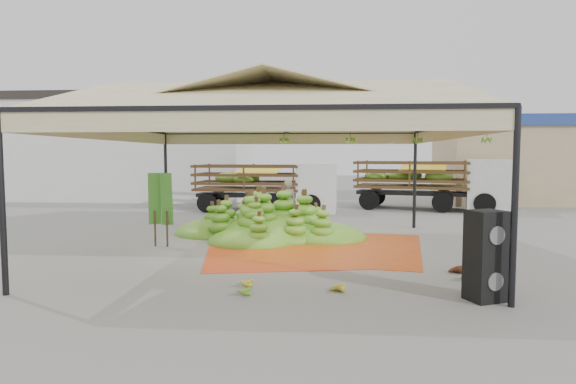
# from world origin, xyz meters

# --- Properties ---
(ground) EXTENTS (90.00, 90.00, 0.00)m
(ground) POSITION_xyz_m (0.00, 0.00, 0.00)
(ground) COLOR slate
(ground) RESTS_ON ground
(canopy_tent) EXTENTS (8.10, 8.10, 4.00)m
(canopy_tent) POSITION_xyz_m (0.00, 0.00, 3.30)
(canopy_tent) COLOR black
(canopy_tent) RESTS_ON ground
(building_white) EXTENTS (14.30, 6.30, 5.40)m
(building_white) POSITION_xyz_m (-10.00, 14.00, 2.71)
(building_white) COLOR silver
(building_white) RESTS_ON ground
(building_tan) EXTENTS (6.30, 5.30, 4.10)m
(building_tan) POSITION_xyz_m (10.00, 13.00, 2.07)
(building_tan) COLOR tan
(building_tan) RESTS_ON ground
(tarp_left) EXTENTS (4.78, 4.62, 0.01)m
(tarp_left) POSITION_xyz_m (0.49, -0.09, 0.01)
(tarp_left) COLOR red
(tarp_left) RESTS_ON ground
(tarp_right) EXTENTS (4.99, 5.16, 0.01)m
(tarp_right) POSITION_xyz_m (1.38, 0.63, 0.01)
(tarp_right) COLOR #C34B12
(tarp_right) RESTS_ON ground
(banana_heap) EXTENTS (5.81, 4.80, 1.23)m
(banana_heap) POSITION_xyz_m (-0.31, 2.05, 0.62)
(banana_heap) COLOR #3C801A
(banana_heap) RESTS_ON ground
(hand_yellow_a) EXTENTS (0.50, 0.42, 0.21)m
(hand_yellow_a) POSITION_xyz_m (-0.23, -3.19, 0.10)
(hand_yellow_a) COLOR gold
(hand_yellow_a) RESTS_ON ground
(hand_yellow_b) EXTENTS (0.59, 0.56, 0.21)m
(hand_yellow_b) POSITION_xyz_m (1.36, -3.48, 0.10)
(hand_yellow_b) COLOR gold
(hand_yellow_b) RESTS_ON ground
(hand_red_a) EXTENTS (0.46, 0.38, 0.20)m
(hand_red_a) POSITION_xyz_m (3.70, -2.51, 0.10)
(hand_red_a) COLOR #612716
(hand_red_a) RESTS_ON ground
(hand_red_b) EXTENTS (0.63, 0.61, 0.22)m
(hand_red_b) POSITION_xyz_m (3.70, -2.04, 0.11)
(hand_red_b) COLOR #571E13
(hand_red_b) RESTS_ON ground
(hand_green) EXTENTS (0.48, 0.41, 0.20)m
(hand_green) POSITION_xyz_m (-0.17, -3.70, 0.10)
(hand_green) COLOR #366E17
(hand_green) RESTS_ON ground
(hanging_bunches) EXTENTS (4.74, 0.24, 0.20)m
(hanging_bunches) POSITION_xyz_m (2.50, -0.33, 2.62)
(hanging_bunches) COLOR #51821B
(hanging_bunches) RESTS_ON ground
(speaker_stack) EXTENTS (0.65, 0.62, 1.42)m
(speaker_stack) POSITION_xyz_m (3.70, -3.70, 0.71)
(speaker_stack) COLOR black
(speaker_stack) RESTS_ON ground
(banana_leaves) EXTENTS (0.96, 1.36, 3.70)m
(banana_leaves) POSITION_xyz_m (-2.89, -0.06, 0.00)
(banana_leaves) COLOR #24771F
(banana_leaves) RESTS_ON ground
(vendor) EXTENTS (0.57, 0.40, 1.51)m
(vendor) POSITION_xyz_m (0.01, 3.99, 0.76)
(vendor) COLOR gray
(vendor) RESTS_ON ground
(truck_left) EXTENTS (5.84, 2.26, 1.97)m
(truck_left) POSITION_xyz_m (-1.00, 8.32, 1.22)
(truck_left) COLOR #4D2F19
(truck_left) RESTS_ON ground
(truck_right) EXTENTS (6.50, 3.61, 2.12)m
(truck_right) POSITION_xyz_m (5.88, 9.22, 1.30)
(truck_right) COLOR #54381C
(truck_right) RESTS_ON ground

